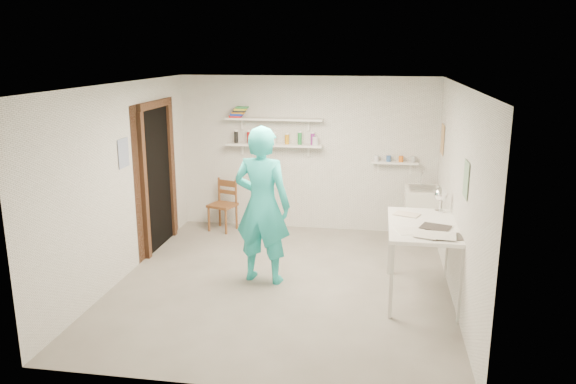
# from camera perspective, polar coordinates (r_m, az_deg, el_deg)

# --- Properties ---
(floor) EXTENTS (4.00, 4.50, 0.02)m
(floor) POSITION_cam_1_polar(r_m,az_deg,el_deg) (6.99, -0.53, -9.25)
(floor) COLOR slate
(floor) RESTS_ON ground
(ceiling) EXTENTS (4.00, 4.50, 0.02)m
(ceiling) POSITION_cam_1_polar(r_m,az_deg,el_deg) (6.42, -0.58, 10.96)
(ceiling) COLOR silver
(ceiling) RESTS_ON wall_back
(wall_back) EXTENTS (4.00, 0.02, 2.40)m
(wall_back) POSITION_cam_1_polar(r_m,az_deg,el_deg) (8.79, 1.95, 3.89)
(wall_back) COLOR silver
(wall_back) RESTS_ON ground
(wall_front) EXTENTS (4.00, 0.02, 2.40)m
(wall_front) POSITION_cam_1_polar(r_m,az_deg,el_deg) (4.49, -5.48, -6.40)
(wall_front) COLOR silver
(wall_front) RESTS_ON ground
(wall_left) EXTENTS (0.02, 4.50, 2.40)m
(wall_left) POSITION_cam_1_polar(r_m,az_deg,el_deg) (7.21, -16.50, 1.01)
(wall_left) COLOR silver
(wall_left) RESTS_ON ground
(wall_right) EXTENTS (0.02, 4.50, 2.40)m
(wall_right) POSITION_cam_1_polar(r_m,az_deg,el_deg) (6.58, 16.97, -0.27)
(wall_right) COLOR silver
(wall_right) RESTS_ON ground
(doorway_recess) EXTENTS (0.02, 0.90, 2.00)m
(doorway_recess) POSITION_cam_1_polar(r_m,az_deg,el_deg) (8.18, -13.14, 1.32)
(doorway_recess) COLOR black
(doorway_recess) RESTS_ON wall_left
(corridor_box) EXTENTS (1.40, 1.50, 2.10)m
(corridor_box) POSITION_cam_1_polar(r_m,az_deg,el_deg) (8.47, -17.62, 1.79)
(corridor_box) COLOR brown
(corridor_box) RESTS_ON ground
(door_lintel) EXTENTS (0.06, 1.05, 0.10)m
(door_lintel) POSITION_cam_1_polar(r_m,az_deg,el_deg) (8.01, -13.43, 8.65)
(door_lintel) COLOR brown
(door_lintel) RESTS_ON wall_left
(door_jamb_near) EXTENTS (0.06, 0.10, 2.00)m
(door_jamb_near) POSITION_cam_1_polar(r_m,az_deg,el_deg) (7.73, -14.39, 0.49)
(door_jamb_near) COLOR brown
(door_jamb_near) RESTS_ON ground
(door_jamb_far) EXTENTS (0.06, 0.10, 2.00)m
(door_jamb_far) POSITION_cam_1_polar(r_m,az_deg,el_deg) (8.63, -11.78, 2.05)
(door_jamb_far) COLOR brown
(door_jamb_far) RESTS_ON ground
(shelf_lower) EXTENTS (1.50, 0.22, 0.03)m
(shelf_lower) POSITION_cam_1_polar(r_m,az_deg,el_deg) (8.72, -1.43, 4.81)
(shelf_lower) COLOR white
(shelf_lower) RESTS_ON wall_back
(shelf_upper) EXTENTS (1.50, 0.22, 0.03)m
(shelf_upper) POSITION_cam_1_polar(r_m,az_deg,el_deg) (8.66, -1.44, 7.42)
(shelf_upper) COLOR white
(shelf_upper) RESTS_ON wall_back
(ledge_shelf) EXTENTS (0.70, 0.14, 0.03)m
(ledge_shelf) POSITION_cam_1_polar(r_m,az_deg,el_deg) (8.65, 10.78, 2.94)
(ledge_shelf) COLOR white
(ledge_shelf) RESTS_ON wall_back
(poster_left) EXTENTS (0.01, 0.28, 0.36)m
(poster_left) POSITION_cam_1_polar(r_m,az_deg,el_deg) (7.18, -16.36, 3.82)
(poster_left) COLOR #334C7F
(poster_left) RESTS_ON wall_left
(poster_right_a) EXTENTS (0.01, 0.34, 0.42)m
(poster_right_a) POSITION_cam_1_polar(r_m,az_deg,el_deg) (8.26, 15.41, 5.18)
(poster_right_a) COLOR #995933
(poster_right_a) RESTS_ON wall_right
(poster_right_b) EXTENTS (0.01, 0.30, 0.38)m
(poster_right_b) POSITION_cam_1_polar(r_m,az_deg,el_deg) (5.98, 17.63, 1.22)
(poster_right_b) COLOR #3F724C
(poster_right_b) RESTS_ON wall_right
(belfast_sink) EXTENTS (0.48, 0.60, 0.30)m
(belfast_sink) POSITION_cam_1_polar(r_m,az_deg,el_deg) (8.31, 13.47, -0.64)
(belfast_sink) COLOR white
(belfast_sink) RESTS_ON wall_right
(man) EXTENTS (0.77, 0.57, 1.93)m
(man) POSITION_cam_1_polar(r_m,az_deg,el_deg) (6.75, -2.63, -1.36)
(man) COLOR #26C2BF
(man) RESTS_ON ground
(wall_clock) EXTENTS (0.35, 0.09, 0.35)m
(wall_clock) POSITION_cam_1_polar(r_m,az_deg,el_deg) (6.89, -2.60, 1.71)
(wall_clock) COLOR beige
(wall_clock) RESTS_ON man
(wooden_chair) EXTENTS (0.48, 0.46, 0.82)m
(wooden_chair) POSITION_cam_1_polar(r_m,az_deg,el_deg) (8.88, -6.68, -1.34)
(wooden_chair) COLOR brown
(wooden_chair) RESTS_ON ground
(work_table) EXTENTS (0.79, 1.32, 0.88)m
(work_table) POSITION_cam_1_polar(r_m,az_deg,el_deg) (6.64, 13.45, -6.78)
(work_table) COLOR white
(work_table) RESTS_ON ground
(desk_lamp) EXTENTS (0.16, 0.16, 0.16)m
(desk_lamp) POSITION_cam_1_polar(r_m,az_deg,el_deg) (6.97, 15.25, -0.22)
(desk_lamp) COLOR white
(desk_lamp) RESTS_ON work_table
(spray_cans) EXTENTS (1.26, 0.06, 0.17)m
(spray_cans) POSITION_cam_1_polar(r_m,az_deg,el_deg) (8.70, -1.43, 5.46)
(spray_cans) COLOR black
(spray_cans) RESTS_ON shelf_lower
(book_stack) EXTENTS (0.28, 0.14, 0.17)m
(book_stack) POSITION_cam_1_polar(r_m,az_deg,el_deg) (8.77, -5.02, 8.11)
(book_stack) COLOR red
(book_stack) RESTS_ON shelf_upper
(ledge_pots) EXTENTS (0.48, 0.07, 0.09)m
(ledge_pots) POSITION_cam_1_polar(r_m,az_deg,el_deg) (8.64, 10.80, 3.33)
(ledge_pots) COLOR silver
(ledge_pots) RESTS_ON ledge_shelf
(papers) EXTENTS (0.30, 0.22, 0.02)m
(papers) POSITION_cam_1_polar(r_m,az_deg,el_deg) (6.50, 13.68, -3.06)
(papers) COLOR silver
(papers) RESTS_ON work_table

